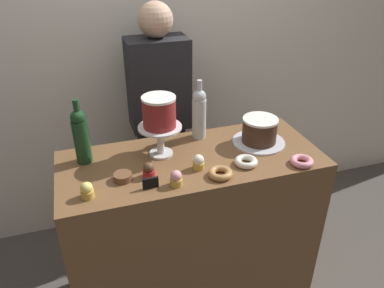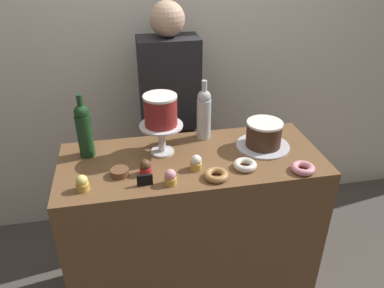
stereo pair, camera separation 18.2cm
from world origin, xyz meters
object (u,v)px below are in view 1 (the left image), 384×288
cupcake_lemon (87,191)px  cupcake_chocolate (149,170)px  chocolate_round_cake (260,130)px  price_sign_chalkboard (151,183)px  cake_stand_pedestal (160,136)px  cupcake_strawberry (176,179)px  donut_maple (220,173)px  wine_bottle_clear (199,113)px  cookie_stack (123,177)px  donut_sugar (246,162)px  barista_figure (160,126)px  white_layer_cake (159,112)px  cupcake_vanilla (198,162)px  wine_bottle_green (81,135)px  donut_pink (302,161)px

cupcake_lemon → cupcake_chocolate: same height
chocolate_round_cake → price_sign_chalkboard: 0.67m
cupcake_lemon → cupcake_chocolate: size_ratio=1.00×
cake_stand_pedestal → cupcake_strawberry: 0.29m
chocolate_round_cake → cupcake_strawberry: (-0.52, -0.24, -0.04)m
cake_stand_pedestal → donut_maple: (0.21, -0.27, -0.09)m
wine_bottle_clear → cookie_stack: (-0.46, -0.29, -0.13)m
wine_bottle_clear → donut_sugar: 0.38m
cupcake_strawberry → donut_maple: cupcake_strawberry is taller
cupcake_chocolate → barista_figure: 0.73m
white_layer_cake → cupcake_chocolate: size_ratio=2.19×
cupcake_vanilla → cupcake_strawberry: bearing=-143.8°
cookie_stack → barista_figure: (0.33, 0.68, -0.12)m
chocolate_round_cake → cookie_stack: size_ratio=2.19×
cake_stand_pedestal → cookie_stack: 0.29m
white_layer_cake → wine_bottle_green: bearing=172.5°
wine_bottle_clear → donut_pink: wine_bottle_clear is taller
cake_stand_pedestal → cupcake_chocolate: 0.21m
cupcake_chocolate → cupcake_strawberry: 0.14m
wine_bottle_clear → barista_figure: size_ratio=0.20×
cupcake_lemon → barista_figure: size_ratio=0.05×
chocolate_round_cake → donut_sugar: size_ratio=1.64×
wine_bottle_green → cupcake_vanilla: wine_bottle_green is taller
cupcake_strawberry → donut_maple: 0.21m
cookie_stack → barista_figure: bearing=63.9°
chocolate_round_cake → wine_bottle_clear: bearing=150.2°
donut_sugar → wine_bottle_clear: bearing=110.5°
wine_bottle_clear → cupcake_strawberry: (-0.24, -0.40, -0.11)m
cake_stand_pedestal → cupcake_lemon: (-0.38, -0.25, -0.07)m
white_layer_cake → donut_sugar: white_layer_cake is taller
wine_bottle_green → cupcake_chocolate: bearing=-39.6°
white_layer_cake → barista_figure: barista_figure is taller
cupcake_lemon → cupcake_vanilla: bearing=7.5°
cupcake_strawberry → cupcake_lemon: bearing=175.7°
wine_bottle_green → donut_sugar: (0.74, -0.27, -0.13)m
cupcake_chocolate → cupcake_vanilla: same height
cupcake_lemon → barista_figure: 0.91m
wine_bottle_clear → price_sign_chalkboard: bearing=-132.4°
chocolate_round_cake → barista_figure: size_ratio=0.12×
white_layer_cake → cupcake_lemon: white_layer_cake is taller
chocolate_round_cake → barista_figure: barista_figure is taller
cupcake_chocolate → donut_pink: (0.72, -0.12, -0.02)m
cupcake_lemon → cookie_stack: (0.16, 0.08, -0.02)m
cupcake_vanilla → cupcake_lemon: bearing=-172.5°
cupcake_chocolate → donut_maple: (0.31, -0.10, -0.02)m
wine_bottle_clear → cupcake_lemon: wine_bottle_clear is taller
cookie_stack → barista_figure: 0.76m
wine_bottle_clear → cookie_stack: size_ratio=3.87×
white_layer_cake → donut_maple: bearing=-52.1°
white_layer_cake → wine_bottle_clear: wine_bottle_clear is taller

